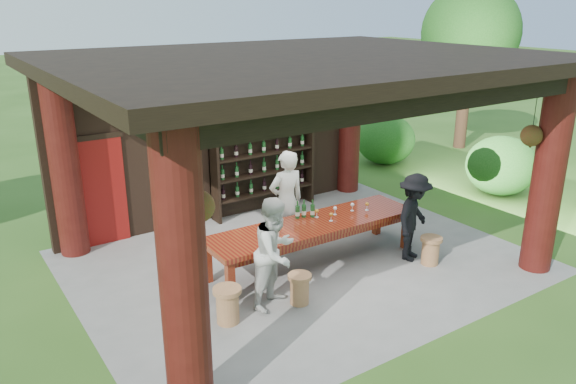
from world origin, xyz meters
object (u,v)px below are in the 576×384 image
tasting_table (313,229)px  napkin_basket (269,233)px  stool_near_left (300,288)px  stool_far_left (228,304)px  wine_shelf (264,164)px  guest_man (414,217)px  stool_near_right (431,250)px  host (286,201)px  guest_woman (276,252)px

tasting_table → napkin_basket: 0.96m
stool_near_left → stool_far_left: bearing=173.4°
wine_shelf → guest_man: bearing=-75.5°
stool_far_left → stool_near_right: bearing=-4.5°
stool_near_right → stool_far_left: bearing=175.5°
stool_near_right → host: bearing=132.7°
stool_near_right → napkin_basket: bearing=158.3°
stool_near_left → host: bearing=62.2°
stool_far_left → host: 2.64m
tasting_table → guest_woman: (-1.25, -0.77, 0.19)m
stool_near_left → guest_man: bearing=3.9°
host → stool_near_left: bearing=65.8°
stool_far_left → tasting_table: bearing=21.7°
tasting_table → stool_near_left: (-0.95, -0.96, -0.39)m
stool_near_left → host: size_ratio=0.25×
wine_shelf → napkin_basket: (-1.59, -2.74, -0.22)m
wine_shelf → host: size_ratio=1.27×
wine_shelf → host: wine_shelf is taller
stool_near_left → stool_far_left: (-1.13, 0.13, 0.03)m
stool_far_left → guest_woman: size_ratio=0.32×
stool_near_left → guest_woman: 0.68m
stool_near_left → host: 2.03m
stool_near_left → guest_woman: guest_woman is taller
stool_near_left → stool_far_left: 1.14m
stool_near_right → stool_near_left: bearing=176.5°
host → tasting_table: bearing=98.0°
stool_far_left → host: (2.03, 1.57, 0.64)m
wine_shelf → guest_woman: 3.92m
host → guest_woman: host is taller
stool_far_left → guest_woman: guest_woman is taller
guest_woman → napkin_basket: (0.31, 0.68, -0.01)m
tasting_table → host: size_ratio=2.07×
host → guest_man: (1.60, -1.53, -0.15)m
tasting_table → guest_man: bearing=-27.1°
stool_near_left → napkin_basket: 1.04m
tasting_table → napkin_basket: (-0.93, -0.09, 0.18)m
stool_near_left → wine_shelf: bearing=66.0°
wine_shelf → guest_woman: bearing=-119.1°
tasting_table → stool_near_left: 1.41m
wine_shelf → napkin_basket: size_ratio=9.06×
wine_shelf → guest_man: size_ratio=1.53×
tasting_table → guest_woman: 1.48m
wine_shelf → napkin_basket: 3.18m
guest_woman → napkin_basket: size_ratio=6.40×
wine_shelf → napkin_basket: bearing=-120.1°
tasting_table → guest_woman: size_ratio=2.30×
stool_near_right → stool_far_left: size_ratio=0.92×
wine_shelf → guest_man: (0.89, -3.44, -0.27)m
tasting_table → stool_near_left: bearing=-134.7°
host → napkin_basket: size_ratio=7.11×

